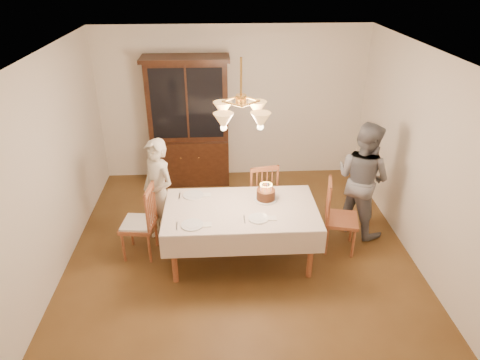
{
  "coord_description": "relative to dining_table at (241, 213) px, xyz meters",
  "views": [
    {
      "loc": [
        -0.26,
        -4.52,
        3.53
      ],
      "look_at": [
        0.0,
        0.2,
        1.05
      ],
      "focal_mm": 32.0,
      "sensor_mm": 36.0,
      "label": 1
    }
  ],
  "objects": [
    {
      "name": "ground",
      "position": [
        0.0,
        0.0,
        -0.68
      ],
      "size": [
        5.0,
        5.0,
        0.0
      ],
      "primitive_type": "plane",
      "color": "#533617",
      "rests_on": "ground"
    },
    {
      "name": "room_shell",
      "position": [
        0.0,
        0.0,
        0.9
      ],
      "size": [
        5.0,
        5.0,
        5.0
      ],
      "color": "white",
      "rests_on": "ground"
    },
    {
      "name": "dining_table",
      "position": [
        0.0,
        0.0,
        0.0
      ],
      "size": [
        1.9,
        1.1,
        0.76
      ],
      "color": "brown",
      "rests_on": "ground"
    },
    {
      "name": "china_hutch",
      "position": [
        -0.74,
        2.25,
        0.36
      ],
      "size": [
        1.38,
        0.54,
        2.16
      ],
      "color": "black",
      "rests_on": "ground"
    },
    {
      "name": "chair_far_side",
      "position": [
        0.33,
        0.83,
        -0.24
      ],
      "size": [
        0.51,
        0.5,
        1.0
      ],
      "color": "brown",
      "rests_on": "ground"
    },
    {
      "name": "chair_left_end",
      "position": [
        -1.31,
        0.17,
        -0.23
      ],
      "size": [
        0.47,
        0.49,
        1.0
      ],
      "color": "brown",
      "rests_on": "ground"
    },
    {
      "name": "chair_right_end",
      "position": [
        1.32,
        0.14,
        -0.24
      ],
      "size": [
        0.51,
        0.52,
        1.0
      ],
      "color": "brown",
      "rests_on": "ground"
    },
    {
      "name": "elderly_woman",
      "position": [
        -1.07,
        0.48,
        0.06
      ],
      "size": [
        0.64,
        0.64,
        1.49
      ],
      "primitive_type": "imported",
      "rotation": [
        0.0,
        0.0,
        -0.8
      ],
      "color": "beige",
      "rests_on": "ground"
    },
    {
      "name": "adult_in_grey",
      "position": [
        1.71,
        0.59,
        0.13
      ],
      "size": [
        0.98,
        1.01,
        1.63
      ],
      "primitive_type": "imported",
      "rotation": [
        0.0,
        0.0,
        2.24
      ],
      "color": "slate",
      "rests_on": "ground"
    },
    {
      "name": "birthday_cake",
      "position": [
        0.33,
        0.2,
        0.14
      ],
      "size": [
        0.3,
        0.3,
        0.23
      ],
      "color": "white",
      "rests_on": "dining_table"
    },
    {
      "name": "place_setting_near_left",
      "position": [
        -0.58,
        -0.35,
        0.08
      ],
      "size": [
        0.41,
        0.26,
        0.02
      ],
      "color": "white",
      "rests_on": "dining_table"
    },
    {
      "name": "place_setting_near_right",
      "position": [
        0.21,
        -0.26,
        0.08
      ],
      "size": [
        0.39,
        0.24,
        0.02
      ],
      "color": "white",
      "rests_on": "dining_table"
    },
    {
      "name": "place_setting_far_left",
      "position": [
        -0.59,
        0.35,
        0.08
      ],
      "size": [
        0.42,
        0.27,
        0.02
      ],
      "color": "white",
      "rests_on": "dining_table"
    },
    {
      "name": "chandelier",
      "position": [
        -0.0,
        -0.0,
        1.29
      ],
      "size": [
        0.62,
        0.62,
        0.73
      ],
      "color": "#BF8C3F",
      "rests_on": "ground"
    }
  ]
}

